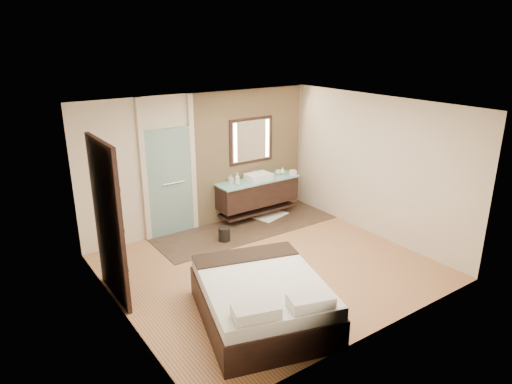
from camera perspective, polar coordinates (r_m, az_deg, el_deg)
floor at (r=7.84m, az=1.68°, el=-9.31°), size 5.00×5.00×0.00m
tile_strip at (r=9.33m, az=-1.19°, el=-4.45°), size 3.80×1.30×0.01m
stone_wall at (r=9.64m, az=-0.77°, el=4.78°), size 2.60×0.08×2.70m
vanity at (r=9.63m, az=0.22°, el=-0.02°), size 1.85×0.55×0.88m
mirror_unit at (r=9.53m, az=-0.60°, el=6.46°), size 1.06×0.04×0.96m
frosted_door at (r=8.83m, az=-10.75°, el=1.70°), size 1.10×0.12×2.70m
shoji_partition at (r=6.84m, az=-17.97°, el=-3.47°), size 0.06×1.20×2.40m
bed at (r=6.37m, az=0.76°, el=-13.24°), size 2.09×2.36×0.77m
bath_mat at (r=9.92m, az=1.72°, el=-2.91°), size 0.83×0.68×0.02m
waste_bin at (r=8.71m, az=-3.98°, el=-5.30°), size 0.27×0.27×0.28m
tissue_box at (r=9.88m, az=4.66°, el=2.45°), size 0.14×0.14×0.10m
soap_bottle_a at (r=9.18m, az=-2.34°, el=1.66°), size 0.12×0.12×0.24m
soap_bottle_b at (r=9.29m, az=-3.18°, el=1.65°), size 0.09×0.09×0.18m
soap_bottle_c at (r=9.89m, az=3.32°, el=2.66°), size 0.12×0.12×0.15m
cup at (r=9.87m, az=2.80°, el=2.48°), size 0.14×0.14×0.10m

